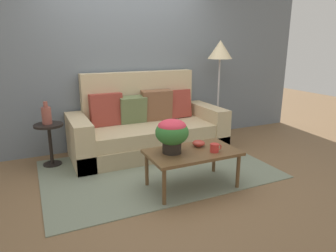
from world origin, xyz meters
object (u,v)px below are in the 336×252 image
coffee_table (192,155)px  potted_plant (172,132)px  side_table (50,137)px  couch (147,128)px  floor_lamp (220,56)px  coffee_mug (215,148)px  table_vase (47,115)px  snack_bowl (199,143)px

coffee_table → potted_plant: size_ratio=2.71×
coffee_table → side_table: side_table is taller
couch → floor_lamp: floor_lamp is taller
potted_plant → coffee_mug: potted_plant is taller
side_table → table_vase: table_vase is taller
couch → side_table: couch is taller
coffee_mug → floor_lamp: bearing=55.2°
couch → potted_plant: (-0.20, -1.27, 0.31)m
potted_plant → table_vase: size_ratio=1.26×
coffee_mug → snack_bowl: (-0.06, 0.23, -0.01)m
potted_plant → side_table: bearing=131.9°
couch → potted_plant: couch is taller
potted_plant → snack_bowl: bearing=8.7°
potted_plant → snack_bowl: (0.36, 0.06, -0.19)m
coffee_table → table_vase: table_vase is taller
coffee_mug → table_vase: table_vase is taller
coffee_mug → couch: bearing=99.1°
side_table → table_vase: 0.29m
side_table → floor_lamp: (2.64, 0.09, 0.97)m
side_table → coffee_mug: size_ratio=4.08×
couch → floor_lamp: (1.30, 0.09, 1.01)m
potted_plant → coffee_mug: 0.50m
side_table → snack_bowl: 1.94m
couch → coffee_mug: couch is taller
potted_plant → coffee_mug: bearing=-22.3°
side_table → potted_plant: size_ratio=1.54×
table_vase → coffee_table: bearing=-44.3°
coffee_mug → snack_bowl: coffee_mug is taller
potted_plant → table_vase: table_vase is taller
coffee_table → table_vase: 1.94m
couch → snack_bowl: 1.23m
potted_plant → floor_lamp: bearing=42.3°
couch → floor_lamp: 1.65m
couch → potted_plant: size_ratio=6.00×
snack_bowl → coffee_mug: bearing=-74.5°
couch → snack_bowl: couch is taller
side_table → potted_plant: potted_plant is taller
coffee_table → floor_lamp: size_ratio=0.62×
floor_lamp → table_vase: size_ratio=5.53×
couch → table_vase: (-1.35, 0.02, 0.33)m
floor_lamp → coffee_mug: floor_lamp is taller
coffee_table → potted_plant: potted_plant is taller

